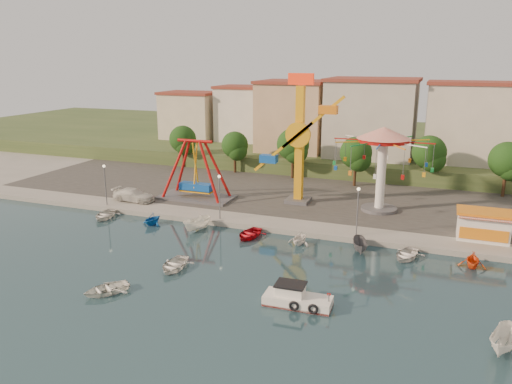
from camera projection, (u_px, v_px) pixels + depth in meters
The scene contains 35 objects.
ground at pixel (240, 277), 44.38m from camera, with size 200.00×200.00×0.00m, color #142937.
quay_deck at pixel (359, 154), 100.25m from camera, with size 200.00×100.00×0.60m, color #9E998E.
asphalt_pad at pixel (321, 190), 71.29m from camera, with size 90.00×28.00×0.01m, color #4C4944.
hill_terrace at pixel (363, 144), 104.45m from camera, with size 200.00×60.00×3.00m, color #384C26.
pirate_ship_ride at pixel (196, 171), 66.22m from camera, with size 10.00×5.00×8.00m.
kamikaze_tower at pixel (302, 144), 63.00m from camera, with size 7.80×3.10×16.50m.
wave_swinger at pixel (383, 150), 59.92m from camera, with size 11.60×11.60×10.40m.
booth_left at pixel (483, 225), 51.66m from camera, with size 5.40×3.78×3.08m.
lamp_post_0 at pixel (106, 186), 63.55m from camera, with size 0.14×0.14×5.00m, color #59595E.
lamp_post_1 at pixel (220, 198), 58.05m from camera, with size 0.14×0.14×5.00m, color #59595E.
lamp_post_2 at pixel (357, 213), 52.55m from camera, with size 0.14×0.14×5.00m, color #59595E.
tree_0 at pixel (183, 139), 85.26m from camera, with size 4.60×4.60×7.19m.
tree_1 at pixel (235, 145), 81.23m from camera, with size 4.35×4.35×6.80m.
tree_2 at pixel (293, 145), 77.22m from camera, with size 5.02×5.02×7.85m.
tree_3 at pixel (356, 153), 72.57m from camera, with size 4.68×4.68×7.32m.
tree_4 at pixel (429, 152), 71.78m from camera, with size 4.86×4.86×7.60m.
tree_5 at pixel (507, 160), 66.72m from camera, with size 4.83×4.83×7.54m.
building_0 at pixel (171, 112), 95.09m from camera, with size 9.26×9.53×11.87m, color beige.
building_1 at pixel (240, 120), 96.17m from camera, with size 12.33×9.01×8.63m, color silver.
building_2 at pixel (307, 116), 91.84m from camera, with size 11.95×9.28×11.23m, color tan.
building_3 at pixel (381, 127), 84.52m from camera, with size 12.59×10.50×9.20m, color beige.
building_4 at pixel (466, 128), 82.95m from camera, with size 10.75×9.23×9.24m, color beige.
cabin_motorboat at pixel (296, 299), 39.29m from camera, with size 5.43×2.31×1.88m.
rowboat_a at pixel (174, 265), 46.07m from camera, with size 2.91×4.08×0.84m, color white.
rowboat_b at pixel (106, 289), 41.33m from camera, with size 2.72×3.81×0.79m, color white.
skiff at pixel (504, 341), 32.99m from camera, with size 1.52×4.03×1.56m, color white.
van at pixel (134, 195), 65.71m from camera, with size 2.32×5.71×1.66m, color silver.
moored_boat_0 at pixel (105, 215), 60.67m from camera, with size 2.94×4.11×0.85m, color silver.
moored_boat_1 at pixel (152, 219), 58.27m from camera, with size 2.37×2.74×1.45m, color #145FB3.
moored_boat_2 at pixel (197, 224), 56.24m from camera, with size 1.49×3.95×1.53m, color white.
moored_boat_3 at pixel (249, 234), 54.16m from camera, with size 2.90×4.06×0.84m, color red.
moored_boat_4 at pixel (300, 238), 52.13m from camera, with size 2.37×2.75×1.45m, color white.
moored_boat_5 at pixel (360, 246), 49.96m from camera, with size 1.38×3.66×1.41m, color #5A595E.
moored_boat_6 at pixel (406, 254), 48.49m from camera, with size 2.83×3.96×0.82m, color white.
moored_boat_7 at pixel (473, 260), 46.37m from camera, with size 2.47×2.86×1.51m, color #F64F15.
Camera 1 is at (15.85, -37.70, 18.89)m, focal length 35.00 mm.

